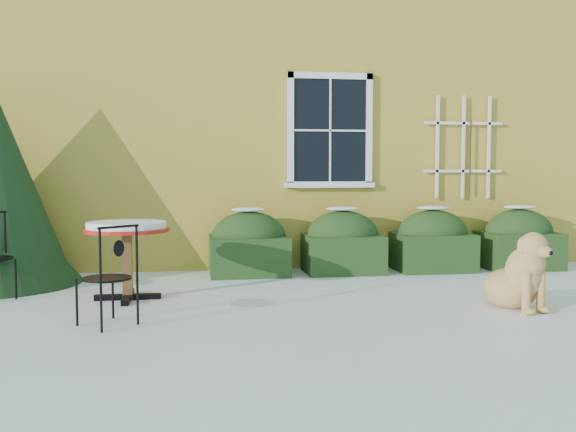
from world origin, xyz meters
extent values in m
plane|color=white|center=(0.00, 0.00, 0.00)|extent=(80.00, 80.00, 0.00)
cube|color=gold|center=(0.00, 7.00, 3.00)|extent=(12.00, 8.00, 6.00)
cube|color=black|center=(0.90, 2.96, 1.98)|extent=(1.05, 0.03, 1.45)
cube|color=white|center=(0.90, 2.95, 2.75)|extent=(1.23, 0.06, 0.09)
cube|color=white|center=(0.90, 2.95, 1.21)|extent=(1.23, 0.06, 0.09)
cube|color=white|center=(0.33, 2.95, 1.98)|extent=(0.09, 0.06, 1.63)
cube|color=white|center=(1.47, 2.95, 1.98)|extent=(0.09, 0.06, 1.63)
cube|color=white|center=(0.90, 2.94, 1.98)|extent=(0.02, 0.02, 1.45)
cube|color=white|center=(0.90, 2.94, 1.98)|extent=(1.05, 0.02, 0.02)
cube|color=white|center=(0.90, 2.95, 1.20)|extent=(1.29, 0.14, 0.07)
cube|color=white|center=(2.50, 2.94, 1.75)|extent=(0.04, 0.03, 1.50)
cube|color=white|center=(2.90, 2.94, 1.75)|extent=(0.04, 0.03, 1.50)
cube|color=white|center=(3.30, 2.94, 1.75)|extent=(0.04, 0.03, 1.50)
cube|color=white|center=(2.90, 2.94, 1.40)|extent=(1.20, 0.03, 0.04)
cube|color=white|center=(2.90, 2.94, 2.10)|extent=(1.20, 0.03, 0.04)
cylinder|color=#472D19|center=(3.00, 2.92, 1.60)|extent=(0.02, 0.02, 1.10)
cube|color=#1A3313|center=(-0.30, 2.55, 0.26)|extent=(1.05, 0.80, 0.52)
ellipsoid|color=#1A3313|center=(-0.30, 2.55, 0.52)|extent=(1.00, 0.72, 0.67)
ellipsoid|color=white|center=(-0.30, 2.55, 0.88)|extent=(0.47, 0.32, 0.06)
cube|color=#1A3313|center=(1.00, 2.55, 0.26)|extent=(1.05, 0.80, 0.52)
ellipsoid|color=#1A3313|center=(1.00, 2.55, 0.52)|extent=(1.00, 0.72, 0.67)
ellipsoid|color=white|center=(1.00, 2.55, 0.88)|extent=(0.47, 0.32, 0.06)
cube|color=#1A3313|center=(2.30, 2.55, 0.26)|extent=(1.05, 0.80, 0.52)
ellipsoid|color=#1A3313|center=(2.30, 2.55, 0.52)|extent=(1.00, 0.72, 0.67)
ellipsoid|color=white|center=(2.30, 2.55, 0.88)|extent=(0.47, 0.32, 0.06)
cube|color=#1A3313|center=(3.60, 2.55, 0.26)|extent=(1.05, 0.80, 0.52)
ellipsoid|color=#1A3313|center=(3.60, 2.55, 0.52)|extent=(1.00, 0.72, 0.67)
ellipsoid|color=white|center=(3.60, 2.55, 0.88)|extent=(0.47, 0.32, 0.06)
cube|color=black|center=(-1.76, 1.06, 0.03)|extent=(0.71, 0.08, 0.06)
cube|color=black|center=(-1.76, 1.06, 0.03)|extent=(0.08, 0.71, 0.06)
cube|color=brown|center=(-1.76, 1.06, 0.38)|extent=(0.10, 0.10, 0.76)
cylinder|color=#AD1B0E|center=(-1.76, 1.06, 0.76)|extent=(0.92, 0.92, 0.04)
cylinder|color=white|center=(-1.76, 1.06, 0.81)|extent=(0.85, 0.85, 0.07)
cylinder|color=black|center=(-1.81, 0.16, 0.22)|extent=(0.02, 0.02, 0.43)
cylinder|color=black|center=(-2.10, -0.09, 0.22)|extent=(0.02, 0.02, 0.43)
cylinder|color=black|center=(-1.56, -0.12, 0.22)|extent=(0.02, 0.02, 0.43)
cylinder|color=black|center=(-1.84, -0.38, 0.22)|extent=(0.02, 0.02, 0.43)
cylinder|color=black|center=(-1.83, -0.11, 0.43)|extent=(0.44, 0.44, 0.02)
cylinder|color=black|center=(-1.56, -0.12, 0.67)|extent=(0.02, 0.02, 0.48)
cylinder|color=black|center=(-1.84, -0.38, 0.67)|extent=(0.02, 0.02, 0.48)
cylinder|color=black|center=(-1.70, -0.25, 0.91)|extent=(0.33, 0.30, 0.02)
ellipsoid|color=black|center=(-1.70, -0.25, 0.72)|extent=(0.11, 0.10, 0.15)
cylinder|color=black|center=(-2.96, 1.25, 0.22)|extent=(0.02, 0.02, 0.44)
cylinder|color=black|center=(-3.15, 1.60, 0.22)|extent=(0.02, 0.02, 0.44)
cylinder|color=black|center=(-3.15, 1.60, 0.69)|extent=(0.02, 0.02, 0.49)
ellipsoid|color=tan|center=(2.17, 0.08, 0.19)|extent=(0.65, 0.69, 0.42)
ellipsoid|color=tan|center=(2.23, -0.10, 0.38)|extent=(0.48, 0.45, 0.52)
sphere|color=tan|center=(2.24, -0.15, 0.49)|extent=(0.32, 0.32, 0.32)
cylinder|color=tan|center=(2.17, -0.25, 0.21)|extent=(0.09, 0.09, 0.42)
cylinder|color=tan|center=(2.35, -0.20, 0.21)|extent=(0.09, 0.09, 0.42)
ellipsoid|color=tan|center=(2.18, -0.30, 0.04)|extent=(0.11, 0.15, 0.07)
ellipsoid|color=tan|center=(2.37, -0.25, 0.04)|extent=(0.11, 0.15, 0.07)
cylinder|color=tan|center=(2.24, -0.16, 0.55)|extent=(0.25, 0.28, 0.23)
sphere|color=tan|center=(2.26, -0.21, 0.66)|extent=(0.27, 0.27, 0.27)
ellipsoid|color=tan|center=(2.29, -0.33, 0.63)|extent=(0.18, 0.24, 0.12)
sphere|color=black|center=(2.31, -0.42, 0.62)|extent=(0.05, 0.05, 0.05)
ellipsoid|color=tan|center=(2.13, -0.20, 0.66)|extent=(0.09, 0.11, 0.17)
ellipsoid|color=tan|center=(2.36, -0.14, 0.66)|extent=(0.09, 0.11, 0.17)
cylinder|color=tan|center=(2.28, 0.33, 0.06)|extent=(0.29, 0.29, 0.08)
camera|label=1|loc=(-1.06, -6.03, 1.40)|focal=40.00mm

